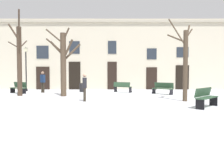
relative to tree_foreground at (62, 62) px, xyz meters
The scene contains 13 objects.
ground_plane 5.11m from the tree_foreground, 40.70° to the right, with size 36.48×36.48×0.00m, color white.
building_facade 7.86m from the tree_foreground, 63.89° to the left, with size 22.80×0.60×7.08m.
tree_foreground is the anchor object (origin of this frame).
tree_center 3.21m from the tree_foreground, behind, with size 1.64×2.42×5.83m.
tree_left_of_center 7.99m from the tree_foreground, 20.54° to the right, with size 1.65×1.15×4.64m.
streetlamp 6.30m from the tree_foreground, 134.26° to the left, with size 0.30×0.30×3.99m.
litter_bin 4.23m from the tree_foreground, 78.09° to the left, with size 0.47×0.47×0.76m.
bench_near_lamp 5.15m from the tree_foreground, 150.58° to the left, with size 1.60×1.29×0.91m.
bench_near_center_tree 7.68m from the tree_foreground, 11.98° to the left, with size 1.48×1.54×0.90m.
bench_back_to_back_right 9.43m from the tree_foreground, 33.80° to the right, with size 1.54×1.57×0.90m.
bench_back_to_back_left 5.72m from the tree_foreground, 37.90° to the left, with size 1.57×1.24×0.87m.
person_strolling 3.74m from the tree_foreground, 57.70° to the right, with size 0.28×0.41×1.57m.
person_crossing_plaza 4.05m from the tree_foreground, 129.25° to the left, with size 0.44×0.38×1.77m.
Camera 1 is at (-0.06, -12.03, 1.51)m, focal length 34.62 mm.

